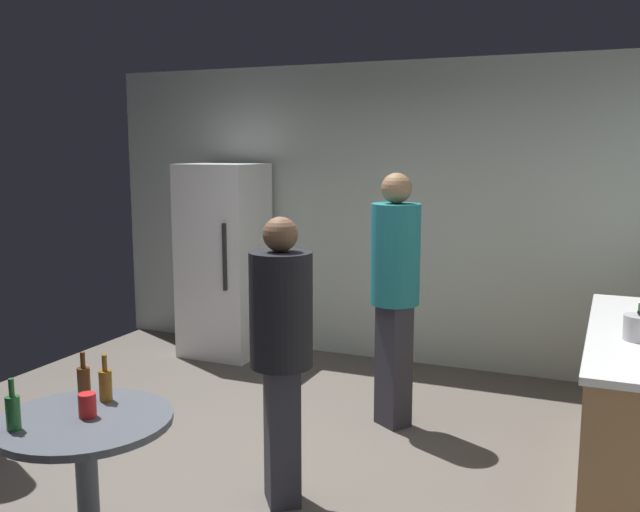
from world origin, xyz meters
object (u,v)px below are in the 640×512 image
Objects in this scene: foreground_table at (85,440)px; person_in_black_shirt at (281,340)px; kettle at (640,328)px; beer_bottle_amber at (106,384)px; refrigerator at (224,260)px; person_in_teal_shirt at (395,280)px; beer_bottle_brown at (84,381)px; beer_bottle_green at (13,411)px; plastic_cup_red at (87,405)px.

person_in_black_shirt is (0.56, 0.90, 0.30)m from foreground_table.
kettle is 2.85m from beer_bottle_amber.
kettle is at bearing -23.12° from refrigerator.
refrigerator is at bearing -83.91° from person_in_teal_shirt.
person_in_black_shirt is at bearing -53.39° from refrigerator.
beer_bottle_green is at bearing -91.09° from beer_bottle_brown.
person_in_black_shirt is at bearing 56.28° from beer_bottle_green.
foreground_table is 3.48× the size of beer_bottle_amber.
foreground_table is 0.33m from beer_bottle_brown.
beer_bottle_amber is (-2.39, -1.54, -0.15)m from kettle.
beer_bottle_amber is at bearing 103.37° from foreground_table.
beer_bottle_amber is 0.93m from person_in_black_shirt.
foreground_table is 0.35m from beer_bottle_green.
refrigerator is 2.25× the size of foreground_table.
kettle is 1.06× the size of beer_bottle_amber.
foreground_table is 2.37m from person_in_teal_shirt.
plastic_cup_red is (0.20, 0.24, -0.03)m from beer_bottle_green.
beer_bottle_amber is 2.17m from person_in_teal_shirt.
refrigerator reaches higher than plastic_cup_red.
foreground_table is at bearing -76.63° from beer_bottle_amber.
plastic_cup_red is 2.33m from person_in_teal_shirt.
kettle is at bearing 36.95° from foreground_table.
beer_bottle_amber is (-0.05, 0.21, 0.19)m from foreground_table.
person_in_black_shirt is (1.76, -2.37, 0.03)m from refrigerator.
person_in_teal_shirt is 1.32m from person_in_black_shirt.
beer_bottle_brown is 0.14× the size of person_in_black_shirt.
kettle is (3.53, -1.51, 0.07)m from refrigerator.
kettle is 2.94m from foreground_table.
refrigerator is 2.95m from person_in_black_shirt.
beer_bottle_brown reaches higher than plastic_cup_red.
refrigerator is 3.26m from beer_bottle_amber.
beer_bottle_amber is 0.46m from beer_bottle_green.
foreground_table is 0.29m from beer_bottle_amber.
beer_bottle_brown reaches higher than foreground_table.
beer_bottle_amber is (1.15, -3.05, -0.08)m from refrigerator.
beer_bottle_amber reaches higher than plastic_cup_red.
beer_bottle_green is (1.01, -3.49, -0.08)m from refrigerator.
plastic_cup_red is 0.06× the size of person_in_teal_shirt.
person_in_teal_shirt reaches higher than person_in_black_shirt.
refrigerator is 7.83× the size of beer_bottle_amber.
refrigerator is 3.63m from beer_bottle_green.
person_in_black_shirt is at bearing 58.04° from foreground_table.
person_in_teal_shirt is at bearing -28.19° from refrigerator.
person_in_black_shirt is (0.61, 0.68, 0.11)m from beer_bottle_amber.
kettle reaches higher than foreground_table.
person_in_teal_shirt is (0.98, 1.99, 0.23)m from beer_bottle_brown.
kettle is 0.30× the size of foreground_table.
plastic_cup_red is 0.07× the size of person_in_black_shirt.
plastic_cup_red is (-2.33, -1.74, -0.18)m from kettle.
person_in_black_shirt is at bearing 23.84° from person_in_teal_shirt.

